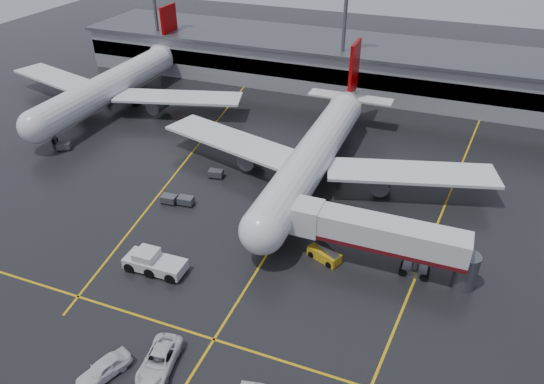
% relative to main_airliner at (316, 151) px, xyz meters
% --- Properties ---
extents(ground, '(220.00, 220.00, 0.00)m').
position_rel_main_airliner_xyz_m(ground, '(0.00, -9.70, -4.21)').
color(ground, black).
rests_on(ground, ground).
extents(apron_line_centre, '(0.25, 90.00, 0.02)m').
position_rel_main_airliner_xyz_m(apron_line_centre, '(0.00, -9.70, -4.20)').
color(apron_line_centre, gold).
rests_on(apron_line_centre, ground).
extents(apron_line_stop, '(60.00, 0.25, 0.02)m').
position_rel_main_airliner_xyz_m(apron_line_stop, '(0.00, -31.70, -4.20)').
color(apron_line_stop, gold).
rests_on(apron_line_stop, ground).
extents(apron_line_left, '(9.99, 69.35, 0.02)m').
position_rel_main_airliner_xyz_m(apron_line_left, '(-20.00, 0.30, -4.20)').
color(apron_line_left, gold).
rests_on(apron_line_left, ground).
extents(apron_line_right, '(7.57, 69.64, 0.02)m').
position_rel_main_airliner_xyz_m(apron_line_right, '(18.00, 0.30, -4.20)').
color(apron_line_right, gold).
rests_on(apron_line_right, ground).
extents(terminal, '(122.00, 19.00, 8.60)m').
position_rel_main_airliner_xyz_m(terminal, '(0.00, 38.23, 0.11)').
color(terminal, gray).
rests_on(terminal, ground).
extents(light_mast_left, '(3.00, 1.20, 25.45)m').
position_rel_main_airliner_xyz_m(light_mast_left, '(-45.00, 32.30, 10.27)').
color(light_mast_left, '#595B60').
rests_on(light_mast_left, ground).
extents(light_mast_mid, '(3.00, 1.20, 25.45)m').
position_rel_main_airliner_xyz_m(light_mast_mid, '(-5.00, 32.30, 10.27)').
color(light_mast_mid, '#595B60').
rests_on(light_mast_mid, ground).
extents(main_airliner, '(48.80, 45.60, 14.10)m').
position_rel_main_airliner_xyz_m(main_airliner, '(0.00, 0.00, 0.00)').
color(main_airliner, silver).
rests_on(main_airliner, ground).
extents(second_airliner, '(48.80, 45.60, 14.10)m').
position_rel_main_airliner_xyz_m(second_airliner, '(-42.00, 12.00, 0.00)').
color(second_airliner, silver).
rests_on(second_airliner, ground).
extents(jet_bridge, '(19.90, 3.40, 6.05)m').
position_rel_main_airliner_xyz_m(jet_bridge, '(11.87, -15.70, -0.28)').
color(jet_bridge, silver).
rests_on(jet_bridge, ground).
extents(pushback_tractor, '(6.79, 3.02, 2.41)m').
position_rel_main_airliner_xyz_m(pushback_tractor, '(-10.48, -25.23, -3.25)').
color(pushback_tractor, silver).
rests_on(pushback_tractor, ground).
extents(belt_loader, '(4.13, 2.97, 2.41)m').
position_rel_main_airliner_xyz_m(belt_loader, '(6.24, -16.77, -3.61)').
color(belt_loader, gold).
rests_on(belt_loader, ground).
extents(service_van_a, '(3.55, 6.09, 1.59)m').
position_rel_main_airliner_xyz_m(service_van_a, '(-3.03, -36.11, -3.41)').
color(service_van_a, silver).
rests_on(service_van_a, ground).
extents(service_van_d, '(3.51, 5.21, 1.65)m').
position_rel_main_airliner_xyz_m(service_van_d, '(-6.96, -38.63, -3.38)').
color(service_van_d, white).
rests_on(service_van_d, ground).
extents(baggage_cart_a, '(2.11, 1.48, 1.12)m').
position_rel_main_airliner_xyz_m(baggage_cart_a, '(-13.65, -12.68, -3.58)').
color(baggage_cart_a, '#595B60').
rests_on(baggage_cart_a, ground).
extents(baggage_cart_b, '(2.07, 1.42, 1.12)m').
position_rel_main_airliner_xyz_m(baggage_cart_b, '(-15.88, -13.15, -3.58)').
color(baggage_cart_b, '#595B60').
rests_on(baggage_cart_b, ground).
extents(baggage_cart_c, '(2.18, 1.60, 1.12)m').
position_rel_main_airliner_xyz_m(baggage_cart_c, '(-13.17, -4.95, -3.58)').
color(baggage_cart_c, '#595B60').
rests_on(baggage_cart_c, ground).
extents(baggage_cart_d, '(2.34, 1.96, 1.12)m').
position_rel_main_airliner_xyz_m(baggage_cart_d, '(-46.54, -0.77, -3.58)').
color(baggage_cart_d, '#595B60').
rests_on(baggage_cart_d, ground).
extents(baggage_cart_e, '(2.38, 2.10, 1.12)m').
position_rel_main_airliner_xyz_m(baggage_cart_e, '(-39.10, -5.96, -3.58)').
color(baggage_cart_e, '#595B60').
rests_on(baggage_cart_e, ground).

